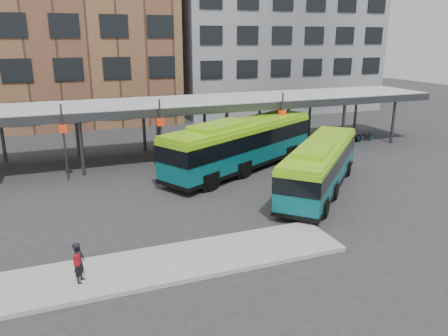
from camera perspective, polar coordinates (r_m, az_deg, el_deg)
ground at (r=22.07m, az=5.53°, el=-6.37°), size 120.00×120.00×0.00m
boarding_island at (r=17.74m, az=-6.42°, el=-12.16°), size 14.00×3.00×0.18m
canopy at (r=32.64m, az=-4.57°, el=8.36°), size 40.00×6.53×4.80m
building_brick at (r=50.15m, az=-23.16°, el=18.18°), size 26.00×14.00×22.00m
building_grey at (r=56.11m, az=5.94°, el=18.04°), size 24.00×14.00×20.00m
bus_front at (r=25.68m, az=12.43°, el=0.39°), size 9.40×9.44×3.03m
bus_rear at (r=29.11m, az=2.22°, el=3.21°), size 12.51×8.42×3.51m
pedestrian at (r=16.68m, az=-18.41°, el=-11.60°), size 0.54×0.66×1.53m
bike_rack at (r=38.26m, az=15.06°, el=3.84°), size 6.17×1.52×1.07m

